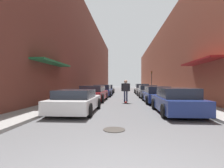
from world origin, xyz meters
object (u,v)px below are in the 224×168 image
parked_car_left_3 (107,89)px  parked_car_right_0 (176,101)px  parked_car_left_2 (103,91)px  traffic_light (152,79)px  parked_car_right_2 (147,91)px  parked_car_right_3 (142,89)px  skateboarder (126,89)px  parked_car_left_1 (93,94)px  manhole_cover (114,130)px  parked_car_right_1 (156,95)px  parked_car_left_0 (76,101)px

parked_car_left_3 → parked_car_right_0: parked_car_left_3 is taller
parked_car_left_2 → traffic_light: 13.68m
parked_car_right_2 → parked_car_right_3: size_ratio=1.17×
parked_car_left_3 → traffic_light: bearing=41.2°
parked_car_left_3 → parked_car_right_2: (5.01, -5.76, 0.00)m
skateboarder → parked_car_left_2: bearing=111.7°
parked_car_right_0 → skateboarder: size_ratio=2.38×
parked_car_left_1 → manhole_cover: (2.26, -8.81, -0.62)m
skateboarder → traffic_light: (4.67, 17.95, 1.22)m
parked_car_right_0 → parked_car_right_1: 4.78m
parked_car_left_0 → parked_car_right_0: size_ratio=1.02×
parked_car_right_0 → parked_car_right_3: bearing=90.3°
parked_car_right_3 → traffic_light: bearing=69.9°
parked_car_right_3 → parked_car_left_2: bearing=-133.9°
parked_car_right_3 → parked_car_left_0: bearing=-106.9°
parked_car_left_0 → parked_car_right_0: (4.98, 0.01, 0.04)m
parked_car_left_2 → parked_car_right_3: size_ratio=1.02×
parked_car_right_0 → parked_car_left_2: bearing=114.6°
parked_car_right_2 → traffic_light: 12.50m
skateboarder → traffic_light: bearing=75.4°
parked_car_right_0 → parked_car_left_3: bearing=107.6°
parked_car_right_3 → parked_car_right_2: bearing=-89.9°
parked_car_left_0 → parked_car_right_0: 4.98m
parked_car_left_2 → manhole_cover: bearing=-81.3°
parked_car_right_1 → parked_car_left_2: bearing=128.5°
parked_car_left_0 → parked_car_right_1: 6.84m
parked_car_right_1 → manhole_cover: parked_car_right_1 is taller
parked_car_left_3 → parked_car_right_1: 12.32m
parked_car_left_2 → skateboarder: size_ratio=2.42×
parked_car_right_0 → parked_car_right_1: bearing=91.1°
parked_car_left_2 → parked_car_left_3: parked_car_left_2 is taller
manhole_cover → skateboarder: bearing=87.0°
skateboarder → manhole_cover: 7.81m
parked_car_left_1 → parked_car_right_0: 7.56m
parked_car_right_3 → traffic_light: (2.32, 6.35, 1.63)m
parked_car_left_3 → parked_car_right_2: bearing=-49.0°
parked_car_right_3 → parked_car_right_1: bearing=-90.0°
parked_car_left_2 → skateboarder: skateboarder is taller
parked_car_left_0 → parked_car_right_2: bearing=64.5°
parked_car_left_0 → traffic_light: size_ratio=1.19×
traffic_light → parked_car_left_3: bearing=-138.8°
manhole_cover → parked_car_right_1: bearing=71.0°
parked_car_left_0 → parked_car_right_1: parked_car_right_1 is taller
parked_car_right_0 → parked_car_right_3: (-0.09, 16.09, 0.06)m
skateboarder → parked_car_left_0: bearing=-119.5°
parked_car_right_0 → parked_car_right_2: parked_car_right_2 is taller
parked_car_left_1 → parked_car_left_2: bearing=89.1°
skateboarder → manhole_cover: (-0.41, -7.72, -1.06)m
parked_car_left_0 → parked_car_right_0: parked_car_right_0 is taller
parked_car_right_0 → traffic_light: bearing=84.3°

